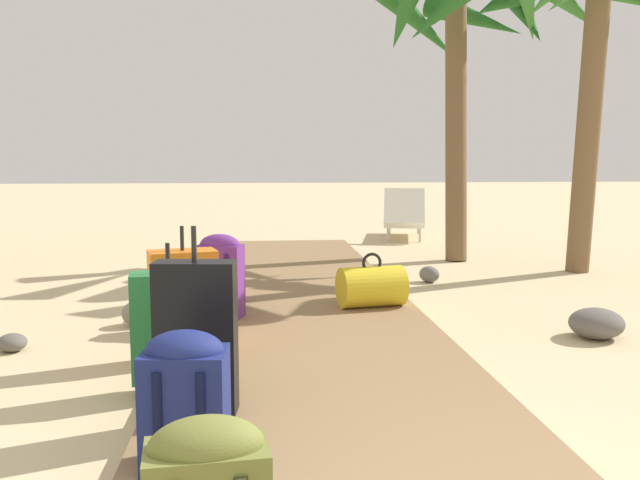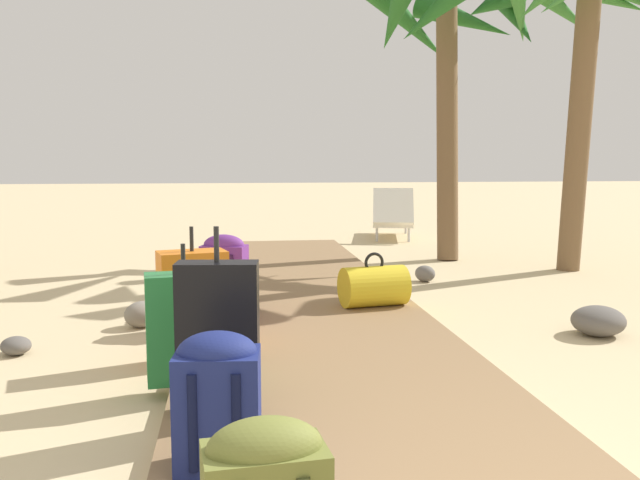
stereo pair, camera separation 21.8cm
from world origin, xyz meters
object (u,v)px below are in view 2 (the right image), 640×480
(suitcase_green, at_px, (185,327))
(backpack_navy, at_px, (218,397))
(suitcase_black, at_px, (218,339))
(palm_tree_far_right, at_px, (452,35))
(duffel_bag_yellow, at_px, (374,286))
(palm_tree_near_right, at_px, (584,8))
(backpack_grey, at_px, (223,272))
(backpack_purple, at_px, (224,274))
(suitcase_orange, at_px, (193,300))
(lounge_chair, at_px, (392,218))

(suitcase_green, bearing_deg, backpack_navy, -79.91)
(suitcase_black, bearing_deg, palm_tree_far_right, 61.66)
(duffel_bag_yellow, relative_size, suitcase_black, 0.64)
(palm_tree_near_right, bearing_deg, backpack_grey, -158.07)
(backpack_purple, distance_m, palm_tree_near_right, 4.96)
(duffel_bag_yellow, relative_size, backpack_navy, 1.05)
(duffel_bag_yellow, distance_m, backpack_navy, 2.97)
(suitcase_orange, height_order, backpack_purple, suitcase_orange)
(backpack_purple, distance_m, backpack_navy, 2.48)
(suitcase_black, distance_m, palm_tree_near_right, 6.00)
(duffel_bag_yellow, distance_m, lounge_chair, 5.29)
(suitcase_green, distance_m, backpack_navy, 1.08)
(suitcase_orange, height_order, suitcase_black, suitcase_black)
(suitcase_green, bearing_deg, palm_tree_far_right, 57.50)
(palm_tree_near_right, bearing_deg, backpack_purple, -151.89)
(duffel_bag_yellow, relative_size, lounge_chair, 0.35)
(backpack_navy, relative_size, lounge_chair, 0.33)
(suitcase_black, height_order, palm_tree_far_right, palm_tree_far_right)
(suitcase_black, bearing_deg, duffel_bag_yellow, 61.11)
(backpack_navy, bearing_deg, palm_tree_far_right, 64.12)
(duffel_bag_yellow, xyz_separation_m, backpack_navy, (-1.18, -2.72, 0.12))
(suitcase_black, bearing_deg, lounge_chair, 70.46)
(backpack_purple, bearing_deg, duffel_bag_yellow, 11.67)
(suitcase_green, bearing_deg, lounge_chair, 67.78)
(backpack_navy, bearing_deg, backpack_purple, 89.84)
(suitcase_green, relative_size, palm_tree_far_right, 0.21)
(suitcase_orange, height_order, duffel_bag_yellow, suitcase_orange)
(suitcase_black, height_order, palm_tree_near_right, palm_tree_near_right)
(backpack_navy, relative_size, palm_tree_near_right, 0.15)
(suitcase_green, height_order, backpack_navy, suitcase_green)
(suitcase_orange, xyz_separation_m, lounge_chair, (2.75, 6.16, -0.06))
(suitcase_orange, relative_size, palm_tree_near_right, 0.21)
(suitcase_black, height_order, lounge_chair, suitcase_black)
(suitcase_orange, height_order, palm_tree_near_right, palm_tree_near_right)
(duffel_bag_yellow, height_order, backpack_navy, backpack_navy)
(backpack_grey, bearing_deg, duffel_bag_yellow, -11.98)
(backpack_grey, bearing_deg, backpack_navy, -89.82)
(backpack_navy, relative_size, suitcase_black, 0.61)
(backpack_navy, bearing_deg, palm_tree_near_right, 49.74)
(backpack_navy, bearing_deg, backpack_grey, 90.18)
(suitcase_orange, bearing_deg, duffel_bag_yellow, 37.64)
(backpack_purple, relative_size, duffel_bag_yellow, 1.11)
(suitcase_green, height_order, backpack_grey, suitcase_green)
(suitcase_orange, xyz_separation_m, palm_tree_near_right, (4.00, 2.84, 2.45))
(suitcase_green, height_order, palm_tree_far_right, palm_tree_far_right)
(duffel_bag_yellow, distance_m, backpack_grey, 1.22)
(duffel_bag_yellow, distance_m, palm_tree_near_right, 4.11)
(suitcase_green, xyz_separation_m, duffel_bag_yellow, (1.37, 1.65, -0.13))
(suitcase_orange, xyz_separation_m, duffel_bag_yellow, (1.36, 1.05, -0.14))
(backpack_navy, distance_m, palm_tree_near_right, 6.41)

